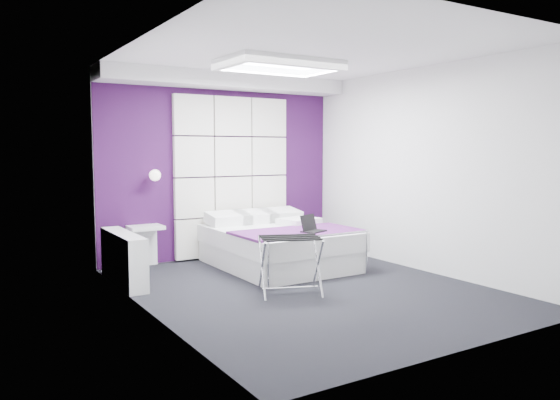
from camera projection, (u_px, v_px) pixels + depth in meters
name	position (u px, v px, depth m)	size (l,w,h in m)	color
floor	(307.00, 289.00, 6.12)	(4.40, 4.40, 0.00)	black
ceiling	(308.00, 53.00, 5.88)	(4.40, 4.40, 0.00)	white
wall_back	(221.00, 167.00, 7.87)	(3.60, 3.60, 0.00)	white
wall_left	(148.00, 177.00, 5.06)	(4.40, 4.40, 0.00)	white
wall_right	(424.00, 170.00, 6.94)	(4.40, 4.40, 0.00)	white
accent_wall	(222.00, 167.00, 7.86)	(3.58, 0.02, 2.58)	#320D3B
soffit	(228.00, 81.00, 7.54)	(3.58, 0.50, 0.20)	white
headboard	(233.00, 176.00, 7.91)	(1.80, 0.08, 2.30)	silver
skylight	(279.00, 65.00, 6.40)	(1.36, 0.86, 0.12)	white
wall_lamp	(154.00, 175.00, 7.21)	(0.15, 0.15, 0.15)	white
radiator	(123.00, 258.00, 6.32)	(0.22, 1.20, 0.60)	white
bed	(278.00, 245.00, 7.27)	(1.59, 1.91, 0.68)	white
nightstand	(145.00, 228.00, 7.16)	(0.44, 0.34, 0.05)	white
luggage_rack	(290.00, 265.00, 5.87)	(0.63, 0.47, 0.62)	silver
laptop	(312.00, 228.00, 6.78)	(0.30, 0.21, 0.22)	black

